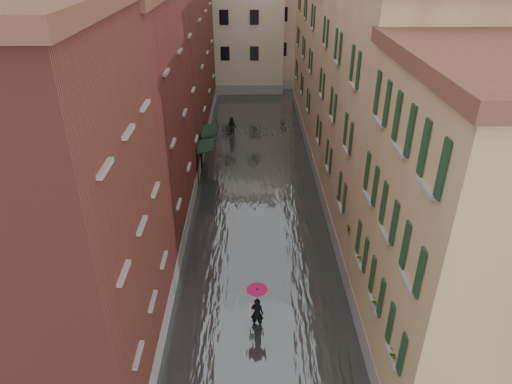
{
  "coord_description": "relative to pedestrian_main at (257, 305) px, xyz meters",
  "views": [
    {
      "loc": [
        -0.42,
        -14.33,
        14.57
      ],
      "look_at": [
        -0.16,
        6.68,
        3.0
      ],
      "focal_mm": 32.0,
      "sensor_mm": 36.0,
      "label": 1
    }
  ],
  "objects": [
    {
      "name": "ground",
      "position": [
        0.2,
        -0.09,
        -1.25
      ],
      "size": [
        120.0,
        120.0,
        0.0
      ],
      "primitive_type": "plane",
      "color": "#505153",
      "rests_on": "ground"
    },
    {
      "name": "floodwater",
      "position": [
        0.2,
        12.91,
        -1.15
      ],
      "size": [
        10.0,
        60.0,
        0.2
      ],
      "primitive_type": "cube",
      "color": "#414548",
      "rests_on": "ground"
    },
    {
      "name": "building_left_near",
      "position": [
        -6.8,
        -2.09,
        5.25
      ],
      "size": [
        6.0,
        8.0,
        13.0
      ],
      "primitive_type": "cube",
      "color": "maroon",
      "rests_on": "ground"
    },
    {
      "name": "building_left_mid",
      "position": [
        -6.8,
        8.91,
        5.0
      ],
      "size": [
        6.0,
        14.0,
        12.5
      ],
      "primitive_type": "cube",
      "color": "maroon",
      "rests_on": "ground"
    },
    {
      "name": "building_left_far",
      "position": [
        -6.8,
        23.91,
        5.75
      ],
      "size": [
        6.0,
        16.0,
        14.0
      ],
      "primitive_type": "cube",
      "color": "maroon",
      "rests_on": "ground"
    },
    {
      "name": "building_right_near",
      "position": [
        7.2,
        -2.09,
        4.5
      ],
      "size": [
        6.0,
        8.0,
        11.5
      ],
      "primitive_type": "cube",
      "color": "#9C7C50",
      "rests_on": "ground"
    },
    {
      "name": "building_right_mid",
      "position": [
        7.2,
        8.91,
        5.25
      ],
      "size": [
        6.0,
        14.0,
        13.0
      ],
      "primitive_type": "cube",
      "color": "tan",
      "rests_on": "ground"
    },
    {
      "name": "building_right_far",
      "position": [
        7.2,
        23.91,
        4.5
      ],
      "size": [
        6.0,
        16.0,
        11.5
      ],
      "primitive_type": "cube",
      "color": "#9C7C50",
      "rests_on": "ground"
    },
    {
      "name": "building_end_cream",
      "position": [
        -2.8,
        37.91,
        5.25
      ],
      "size": [
        12.0,
        9.0,
        13.0
      ],
      "primitive_type": "cube",
      "color": "beige",
      "rests_on": "ground"
    },
    {
      "name": "building_end_pink",
      "position": [
        6.2,
        39.91,
        4.75
      ],
      "size": [
        10.0,
        9.0,
        12.0
      ],
      "primitive_type": "cube",
      "color": "tan",
      "rests_on": "ground"
    },
    {
      "name": "awning_near",
      "position": [
        -3.29,
        14.09,
        1.21
      ],
      "size": [
        1.09,
        2.75,
        2.8
      ],
      "color": "black",
      "rests_on": "ground"
    },
    {
      "name": "awning_far",
      "position": [
        -3.28,
        16.48,
        1.22
      ],
      "size": [
        1.09,
        3.0,
        2.8
      ],
      "color": "black",
      "rests_on": "ground"
    },
    {
      "name": "window_planters",
      "position": [
        4.32,
        0.38,
        2.26
      ],
      "size": [
        0.59,
        10.78,
        0.84
      ],
      "color": "#9D6233",
      "rests_on": "ground"
    },
    {
      "name": "pedestrian_main",
      "position": [
        0.0,
        0.0,
        0.0
      ],
      "size": [
        0.9,
        0.9,
        2.06
      ],
      "color": "black",
      "rests_on": "ground"
    },
    {
      "name": "pedestrian_far",
      "position": [
        -1.78,
        21.69,
        -0.36
      ],
      "size": [
        1.04,
        0.92,
        1.78
      ],
      "primitive_type": "imported",
      "rotation": [
        0.0,
        0.0,
        -0.34
      ],
      "color": "black",
      "rests_on": "ground"
    }
  ]
}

